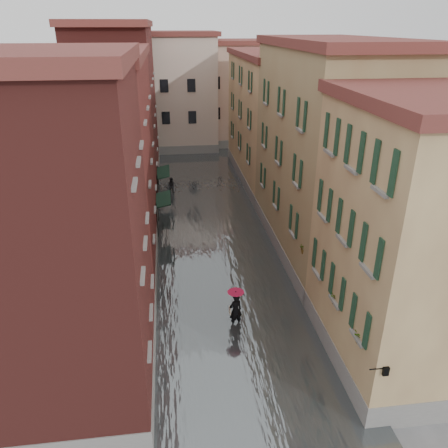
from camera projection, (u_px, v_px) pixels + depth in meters
ground at (237, 338)px, 21.62m from camera, size 120.00×120.00×0.00m
floodwater at (211, 227)px, 33.30m from camera, size 10.00×60.00×0.20m
building_left_near at (62, 250)px, 16.30m from camera, size 6.00×8.00×13.00m
building_left_mid at (101, 169)px, 26.32m from camera, size 6.00×14.00×12.50m
building_left_far at (121, 111)px, 39.54m from camera, size 6.00×16.00×14.00m
building_right_near at (411, 245)px, 18.24m from camera, size 6.00×8.00×11.50m
building_right_mid at (325, 156)px, 27.84m from camera, size 6.00×14.00×13.00m
building_right_far at (271, 121)px, 41.68m from camera, size 6.00×16.00×11.50m
building_end_cream at (165, 94)px, 52.83m from camera, size 12.00×9.00×13.00m
building_end_pink at (236, 95)px, 55.89m from camera, size 10.00×9.00×12.00m
awning_near at (163, 200)px, 31.93m from camera, size 1.09×2.97×2.80m
awning_far at (163, 173)px, 37.76m from camera, size 1.09×3.42×2.80m
wall_lantern at (385, 370)px, 15.46m from camera, size 0.71×0.22×0.35m
window_planters at (331, 284)px, 19.70m from camera, size 0.59×8.19×0.84m
pedestrian_main at (235, 306)px, 22.03m from camera, size 0.86×0.86×2.06m
pedestrian_far at (172, 186)px, 39.64m from camera, size 0.78×0.62×1.58m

